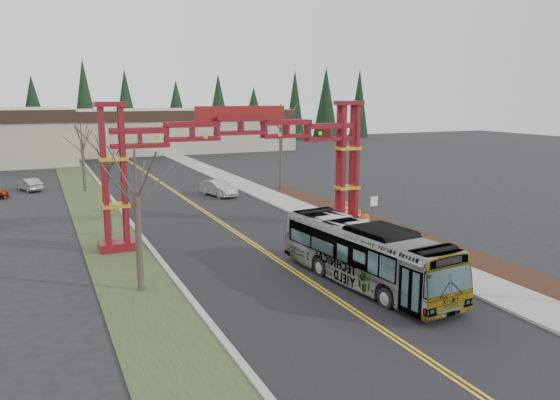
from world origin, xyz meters
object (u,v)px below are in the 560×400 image
gateway_arch (241,147)px  barrel_south (366,221)px  silver_sedan (218,188)px  bare_tree_median_near (136,193)px  street_sign (374,206)px  barrel_mid (358,216)px  parked_car_far_a (29,184)px  bare_tree_right_far (281,128)px  transit_bus (365,254)px  barrel_north (345,209)px  bare_tree_median_far (82,142)px  bare_tree_median_mid (106,161)px  retail_building_east (173,129)px

gateway_arch → barrel_south: 10.59m
silver_sedan → bare_tree_median_near: size_ratio=0.65×
street_sign → barrel_mid: (0.42, 2.72, -1.27)m
parked_car_far_a → bare_tree_median_near: (4.98, -33.33, 4.19)m
silver_sedan → bare_tree_right_far: 8.70m
transit_bus → barrel_south: size_ratio=12.20×
bare_tree_median_near → barrel_north: (17.48, 10.41, -4.26)m
parked_car_far_a → barrel_south: parked_car_far_a is taller
transit_bus → street_sign: size_ratio=4.65×
bare_tree_median_near → barrel_north: bearing=30.8°
bare_tree_median_near → gateway_arch: bearing=43.8°
bare_tree_median_near → bare_tree_right_far: bearing=52.7°
barrel_south → silver_sedan: bearing=109.5°
parked_car_far_a → barrel_mid: (22.35, -24.99, -0.17)m
parked_car_far_a → street_sign: (21.93, -27.71, 1.10)m
transit_bus → street_sign: (6.63, 9.18, 0.17)m
gateway_arch → barrel_south: (8.97, -1.05, -5.53)m
bare_tree_median_far → barrel_north: bare_tree_median_far is taller
silver_sedan → barrel_mid: size_ratio=4.99×
parked_car_far_a → bare_tree_median_mid: bare_tree_median_mid is taller
bare_tree_median_far → barrel_north: size_ratio=6.21×
bare_tree_median_far → transit_bus: bearing=-73.1°
gateway_arch → barrel_mid: bearing=4.0°
parked_car_far_a → bare_tree_right_far: bare_tree_right_far is taller
bare_tree_median_near → bare_tree_right_far: (18.00, 23.66, 1.34)m
bare_tree_median_mid → street_sign: 18.19m
retail_building_east → barrel_south: (-1.03, -63.00, -3.06)m
retail_building_east → transit_bus: 73.62m
bare_tree_median_mid → street_sign: bare_tree_median_mid is taller
retail_building_east → barrel_south: bearing=-90.9°
retail_building_east → bare_tree_median_far: bearing=-114.6°
barrel_north → silver_sedan: bearing=116.7°
silver_sedan → bare_tree_median_mid: 16.71m
gateway_arch → street_sign: gateway_arch is taller
bare_tree_right_far → street_sign: bearing=-93.3°
transit_bus → barrel_north: size_ratio=10.10×
gateway_arch → bare_tree_median_near: size_ratio=2.65×
retail_building_east → silver_sedan: bearing=-98.2°
transit_bus → barrel_north: bearing=56.6°
transit_bus → barrel_mid: (7.06, 11.90, -1.10)m
transit_bus → barrel_mid: transit_bus is taller
transit_bus → bare_tree_median_near: (-10.31, 3.56, 3.26)m
retail_building_east → barrel_mid: retail_building_east is taller
silver_sedan → bare_tree_median_far: bare_tree_median_far is taller
retail_building_east → barrel_mid: bearing=-90.6°
parked_car_far_a → bare_tree_median_mid: bearing=81.2°
bare_tree_median_mid → barrel_mid: 18.22m
retail_building_east → bare_tree_median_mid: bare_tree_median_mid is taller
bare_tree_median_near → barrel_south: bare_tree_median_near is taller
barrel_mid → bare_tree_right_far: bearing=87.6°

